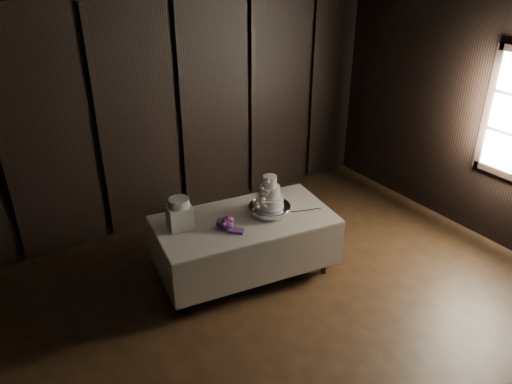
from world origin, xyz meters
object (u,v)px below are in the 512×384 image
object	(u,v)px
bouquet	(226,224)
box_pedestal	(180,217)
small_cake	(179,203)
cake_stand	(269,209)
display_table	(245,244)
wedding_cake	(268,195)

from	to	relation	value
bouquet	box_pedestal	world-z (taller)	box_pedestal
bouquet	small_cake	size ratio (longest dim) A/B	1.65
cake_stand	box_pedestal	size ratio (longest dim) A/B	1.86
display_table	small_cake	distance (m)	0.96
display_table	cake_stand	bearing A→B (deg)	0.13
cake_stand	small_cake	bearing A→B (deg)	164.25
bouquet	box_pedestal	bearing A→B (deg)	142.33
display_table	cake_stand	world-z (taller)	cake_stand
display_table	bouquet	size ratio (longest dim) A/B	5.71
cake_stand	wedding_cake	distance (m)	0.20
display_table	small_cake	xyz separation A→B (m)	(-0.68, 0.23, 0.64)
display_table	box_pedestal	bearing A→B (deg)	169.71
cake_stand	wedding_cake	xyz separation A→B (m)	(-0.03, -0.02, 0.19)
display_table	wedding_cake	size ratio (longest dim) A/B	5.69
cake_stand	bouquet	distance (m)	0.59
bouquet	box_pedestal	size ratio (longest dim) A/B	1.43
bouquet	wedding_cake	bearing A→B (deg)	1.36
bouquet	box_pedestal	xyz separation A→B (m)	(-0.40, 0.31, 0.07)
display_table	bouquet	world-z (taller)	bouquet
box_pedestal	display_table	bearing A→B (deg)	-18.88
box_pedestal	small_cake	world-z (taller)	small_cake
wedding_cake	small_cake	world-z (taller)	wedding_cake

